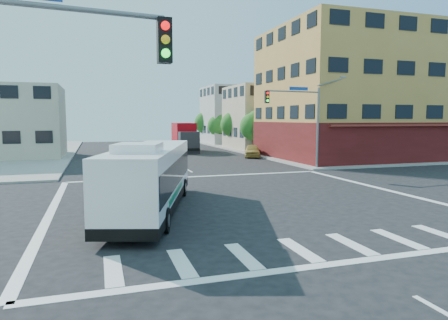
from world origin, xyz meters
name	(u,v)px	position (x,y,z in m)	size (l,w,h in m)	color
ground	(244,201)	(0.00, 0.00, 0.00)	(120.00, 120.00, 0.00)	black
sidewalk_ne	(370,145)	(35.00, 35.00, 0.07)	(50.00, 50.00, 0.15)	gray
corner_building_ne	(355,105)	(19.99, 18.48, 5.89)	(18.10, 15.44, 14.00)	#BC8C43
building_east_near	(272,118)	(16.98, 33.98, 4.51)	(12.06, 10.06, 9.00)	#BAA68E
building_east_far	(239,115)	(16.98, 47.98, 5.01)	(12.06, 10.06, 10.00)	#ADADA8
building_west	(5,122)	(-17.02, 29.98, 4.01)	(12.06, 10.06, 8.00)	#BCB59C
signal_mast_ne	(301,111)	(9.08, 10.62, 4.98)	(7.91, 1.13, 8.07)	slate
signal_mast_sw	(2,86)	(-9.08, -10.64, 4.98)	(7.91, 1.01, 8.07)	slate
street_tree_a	(255,125)	(11.90, 27.92, 3.59)	(3.60, 3.60, 5.53)	#3A2615
street_tree_b	(234,123)	(11.90, 35.92, 3.75)	(3.80, 3.80, 5.79)	#3A2615
street_tree_c	(218,124)	(11.90, 43.92, 3.46)	(3.40, 3.40, 5.29)	#3A2615
street_tree_d	(206,121)	(11.90, 51.92, 3.88)	(4.00, 4.00, 6.03)	#3A2615
transit_bus	(151,176)	(-4.96, -0.89, 1.66)	(5.71, 11.65, 3.39)	black
box_truck	(185,138)	(3.78, 32.52, 1.84)	(2.87, 8.55, 3.80)	#252429
parked_car	(252,151)	(9.48, 22.66, 0.73)	(1.73, 4.29, 1.46)	#BC9944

